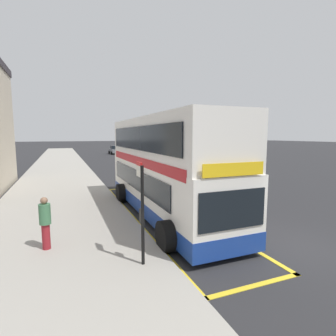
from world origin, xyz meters
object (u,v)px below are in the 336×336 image
object	(u,v)px
double_decker_bus	(164,170)
bus_stop_sign	(142,205)
parked_car_white_distant	(167,159)
parked_car_teal_kerbside	(139,153)
pedestrian_waiting_near_sign	(45,221)
parked_car_grey_behind	(115,150)

from	to	relation	value
double_decker_bus	bus_stop_sign	size ratio (longest dim) A/B	3.81
bus_stop_sign	parked_car_white_distant	world-z (taller)	bus_stop_sign
parked_car_white_distant	parked_car_teal_kerbside	size ratio (longest dim) A/B	1.00
double_decker_bus	parked_car_white_distant	world-z (taller)	double_decker_bus
parked_car_white_distant	double_decker_bus	bearing A→B (deg)	-113.47
parked_car_white_distant	pedestrian_waiting_near_sign	bearing A→B (deg)	-122.07
parked_car_grey_behind	parked_car_teal_kerbside	xyz separation A→B (m)	(1.98, -9.92, 0.00)
bus_stop_sign	parked_car_teal_kerbside	distance (m)	35.78
bus_stop_sign	parked_car_grey_behind	distance (m)	45.02
pedestrian_waiting_near_sign	double_decker_bus	bearing A→B (deg)	27.29
parked_car_white_distant	parked_car_teal_kerbside	xyz separation A→B (m)	(0.00, 12.20, 0.00)
parked_car_teal_kerbside	parked_car_white_distant	bearing A→B (deg)	-90.08
parked_car_white_distant	pedestrian_waiting_near_sign	xyz separation A→B (m)	(-12.14, -20.26, 0.22)
parked_car_grey_behind	parked_car_teal_kerbside	world-z (taller)	same
double_decker_bus	parked_car_teal_kerbside	bearing A→B (deg)	76.31
parked_car_grey_behind	parked_car_teal_kerbside	distance (m)	10.11
pedestrian_waiting_near_sign	bus_stop_sign	bearing A→B (deg)	-38.40
double_decker_bus	bus_stop_sign	bearing A→B (deg)	-117.74
parked_car_white_distant	parked_car_grey_behind	xyz separation A→B (m)	(-1.98, 22.12, 0.00)
double_decker_bus	bus_stop_sign	distance (m)	5.06
parked_car_grey_behind	parked_car_teal_kerbside	size ratio (longest dim) A/B	1.00
double_decker_bus	parked_car_teal_kerbside	world-z (taller)	double_decker_bus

